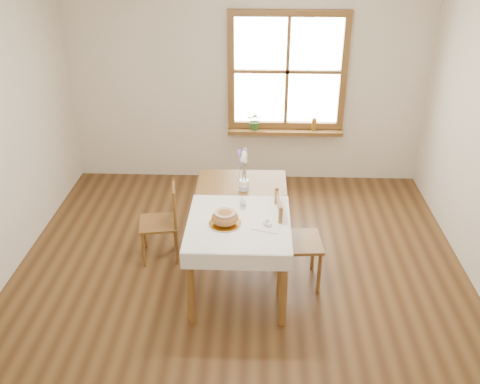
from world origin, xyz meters
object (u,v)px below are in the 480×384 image
object	(u,v)px
chair_right	(298,240)
flower_vase	(244,186)
chair_left	(158,222)
dining_table	(240,214)
bread_plate	(225,224)

from	to	relation	value
chair_right	flower_vase	world-z (taller)	chair_right
chair_left	flower_vase	bearing A→B (deg)	84.54
dining_table	chair_left	xyz separation A→B (m)	(-0.83, 0.26, -0.26)
chair_left	bread_plate	bearing A→B (deg)	40.38
chair_left	bread_plate	distance (m)	1.01
chair_right	bread_plate	distance (m)	0.77
dining_table	chair_right	bearing A→B (deg)	-12.50
chair_right	bread_plate	bearing A→B (deg)	105.04
chair_right	chair_left	bearing A→B (deg)	70.74
dining_table	chair_left	size ratio (longest dim) A/B	1.96
chair_left	bread_plate	size ratio (longest dim) A/B	2.96
dining_table	chair_left	bearing A→B (deg)	162.80
dining_table	flower_vase	xyz separation A→B (m)	(0.03, 0.32, 0.14)
bread_plate	flower_vase	distance (m)	0.68
flower_vase	chair_right	bearing A→B (deg)	-40.09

